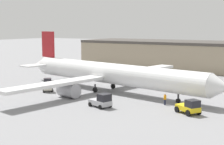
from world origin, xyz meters
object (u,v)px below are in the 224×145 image
at_px(baggage_tug, 102,101).
at_px(belt_loader_truck, 48,85).
at_px(ground_crew_worker, 165,99).
at_px(pushback_tug, 189,107).
at_px(airplane, 108,74).

height_order(baggage_tug, belt_loader_truck, belt_loader_truck).
bearing_deg(ground_crew_worker, belt_loader_truck, -9.32).
bearing_deg(pushback_tug, airplane, -172.95).
bearing_deg(airplane, pushback_tug, -13.89).
height_order(ground_crew_worker, pushback_tug, pushback_tug).
bearing_deg(airplane, belt_loader_truck, -136.41).
bearing_deg(pushback_tug, baggage_tug, -134.89).
bearing_deg(ground_crew_worker, airplane, -32.50).
relative_size(airplane, ground_crew_worker, 25.80).
distance_m(airplane, ground_crew_worker, 14.14).
bearing_deg(airplane, baggage_tug, -51.71).
bearing_deg(belt_loader_truck, ground_crew_worker, 49.63).
distance_m(ground_crew_worker, pushback_tug, 5.82).
distance_m(airplane, belt_loader_truck, 11.05).
bearing_deg(belt_loader_truck, pushback_tug, 42.29).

